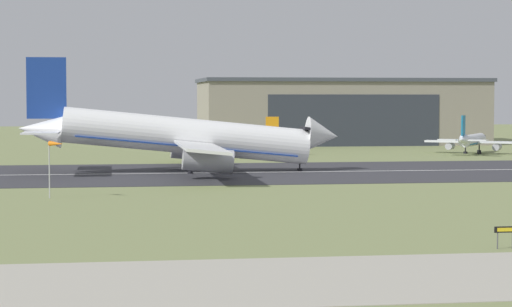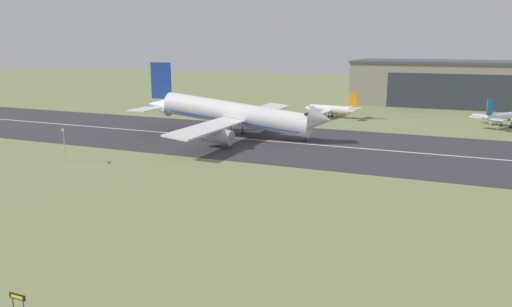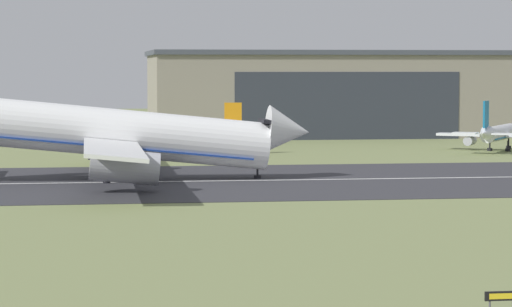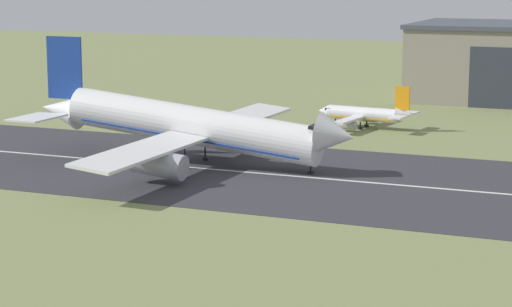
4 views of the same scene
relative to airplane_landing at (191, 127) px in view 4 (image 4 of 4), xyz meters
name	(u,v)px [view 4 (image 4 of 4)]	position (x,y,z in m)	size (l,w,h in m)	color
runway_strip	(212,169)	(4.43, -2.36, -5.45)	(393.43, 43.78, 0.06)	#333338
runway_centreline	(212,169)	(4.43, -2.36, -5.42)	(354.09, 0.70, 0.01)	silver
airplane_landing	(191,127)	(0.00, 0.00, 0.00)	(50.21, 58.57, 17.79)	white
airplane_parked_west	(364,114)	(13.44, 41.34, -3.04)	(18.11, 19.89, 7.83)	white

